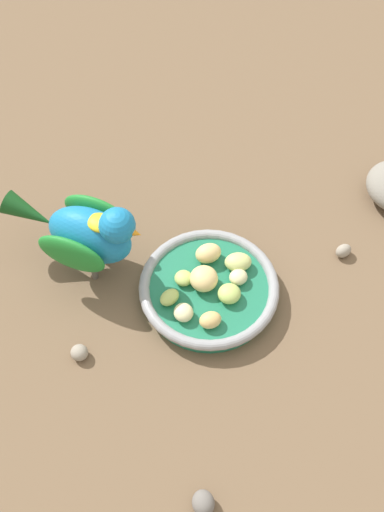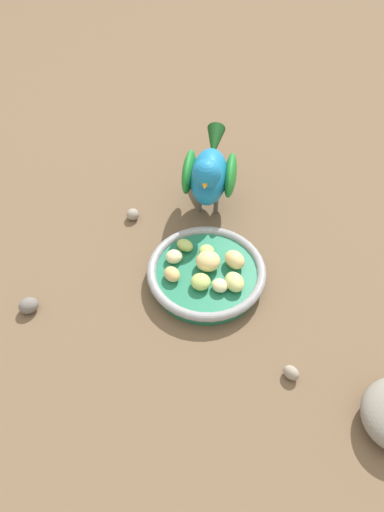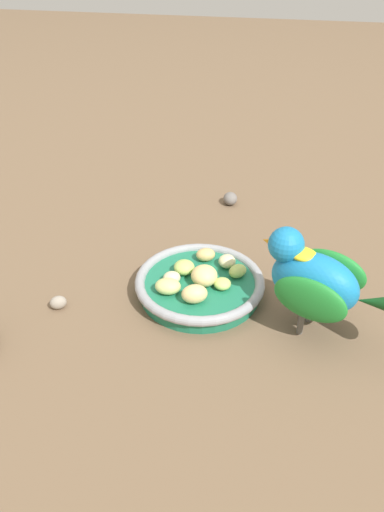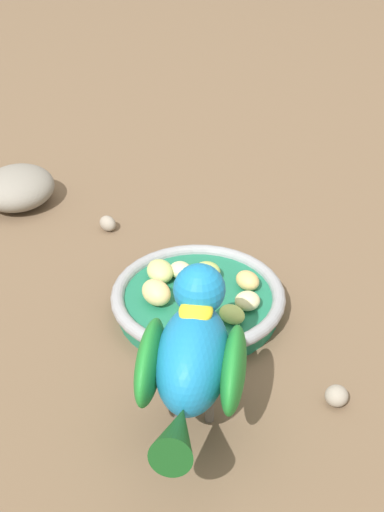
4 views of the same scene
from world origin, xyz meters
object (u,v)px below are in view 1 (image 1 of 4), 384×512
Objects in this scene: apple_piece_5 at (238,280)px; apple_piece_6 at (184,277)px; parrot at (87,232)px; apple_piece_4 at (211,253)px; pebble_0 at (79,353)px; apple_piece_0 at (229,294)px; pebble_1 at (203,503)px; feeding_bowl at (209,290)px; pebble_2 at (343,251)px; apple_piece_3 at (204,279)px; apple_piece_1 at (238,262)px; apple_piece_2 at (209,320)px; apple_piece_7 at (170,297)px; apple_piece_8 at (183,312)px.

apple_piece_5 is 0.07m from apple_piece_6.
apple_piece_6 is 0.14m from parrot.
apple_piece_4 is 0.05m from apple_piece_6.
apple_piece_0 is at bearing 20.31° from pebble_0.
parrot reaches higher than pebble_1.
feeding_bowl is 0.18m from parrot.
feeding_bowl is at bearing -161.05° from pebble_2.
apple_piece_0 reaches higher than apple_piece_6.
apple_piece_5 reaches higher than pebble_1.
apple_piece_4 is 0.05m from apple_piece_5.
apple_piece_3 reaches higher than pebble_0.
apple_piece_3 is 0.05m from apple_piece_5.
apple_piece_1 is 0.10m from apple_piece_2.
parrot reaches higher than apple_piece_2.
apple_piece_6 is (-0.03, 0.07, -0.00)m from apple_piece_2.
apple_piece_2 is at bearing -64.02° from apple_piece_6.
apple_piece_1 is 0.32m from pebble_1.
apple_piece_0 is 0.85× the size of apple_piece_4.
apple_piece_3 is at bearing 29.99° from pebble_0.
apple_piece_7 is (-0.05, 0.03, 0.00)m from apple_piece_2.
feeding_bowl reaches higher than pebble_1.
apple_piece_4 is 0.19m from pebble_2.
pebble_1 is at bearing -92.97° from apple_piece_4.
apple_piece_5 is at bearing 79.44° from pebble_1.
apple_piece_8 is 0.25m from pebble_2.
apple_piece_0 is 1.10× the size of apple_piece_7.
apple_piece_7 is (-0.02, -0.03, 0.00)m from apple_piece_6.
apple_piece_7 is at bearing -150.47° from apple_piece_3.
pebble_2 is (0.20, 0.06, -0.03)m from apple_piece_3.
apple_piece_4 is (-0.02, 0.06, 0.00)m from apple_piece_0.
apple_piece_0 is 0.07m from apple_piece_8.
apple_piece_1 is at bearing 31.09° from apple_piece_3.
apple_piece_1 reaches higher than apple_piece_2.
pebble_0 is 0.77× the size of pebble_1.
pebble_0 is at bearing -161.54° from apple_piece_8.
apple_piece_0 is at bearing 2.95° from parrot.
apple_piece_1 reaches higher than apple_piece_7.
apple_piece_6 reaches higher than pebble_0.
parrot is at bearing 175.13° from apple_piece_1.
apple_piece_6 reaches higher than pebble_1.
apple_piece_2 reaches higher than feeding_bowl.
apple_piece_4 reaches higher than feeding_bowl.
apple_piece_4 is 0.09m from apple_piece_7.
apple_piece_4 reaches higher than apple_piece_1.
apple_piece_0 reaches higher than pebble_0.
apple_piece_1 is at bearing 88.45° from apple_piece_5.
apple_piece_3 is at bearing -162.80° from pebble_2.
pebble_0 is (-0.21, -0.09, -0.02)m from apple_piece_5.
pebble_0 and pebble_2 have the same top height.
parrot is 8.73× the size of pebble_0.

